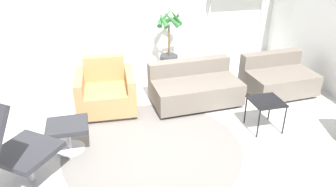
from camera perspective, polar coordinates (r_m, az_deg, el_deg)
The scene contains 8 objects.
ground_plane at distance 4.40m, azimuth -3.48°, elevation -8.18°, with size 12.00×12.00×0.00m, color silver.
round_rug at distance 4.27m, azimuth -2.67°, elevation -9.39°, with size 2.29×2.29×0.01m.
ottoman at distance 4.26m, azimuth -17.05°, elevation -6.13°, with size 0.50×0.43×0.38m.
armchair_red at distance 5.06m, azimuth -10.74°, elevation 0.20°, with size 0.90×0.83×0.79m.
couch_low at distance 5.23m, azimuth 4.60°, elevation 0.97°, with size 1.40×0.87×0.63m.
couch_second at distance 5.84m, azimuth 18.50°, elevation 2.45°, with size 1.13×0.86×0.63m.
side_table at distance 4.65m, azimuth 16.73°, elevation -1.70°, with size 0.42×0.42×0.44m.
potted_plant at distance 6.42m, azimuth 0.23°, elevation 8.76°, with size 0.56×0.57×1.25m.
Camera 1 is at (-0.60, -3.55, 2.53)m, focal length 35.00 mm.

